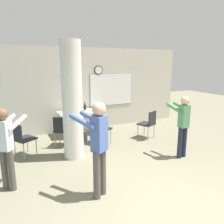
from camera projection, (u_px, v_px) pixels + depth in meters
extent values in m
plane|color=gray|center=(181.00, 219.00, 3.26)|extent=(24.00, 24.00, 0.00)
cube|color=beige|center=(77.00, 90.00, 7.40)|extent=(8.00, 0.12, 2.80)
cylinder|color=black|center=(98.00, 70.00, 7.51)|extent=(0.30, 0.03, 0.30)
cylinder|color=white|center=(99.00, 70.00, 7.50)|extent=(0.25, 0.01, 0.25)
cube|color=#99999E|center=(111.00, 90.00, 7.89)|extent=(1.68, 0.01, 1.16)
cube|color=white|center=(112.00, 90.00, 7.88)|extent=(1.62, 0.02, 1.10)
cylinder|color=silver|center=(72.00, 101.00, 5.16)|extent=(0.48, 0.48, 2.80)
cube|color=beige|center=(81.00, 112.00, 7.03)|extent=(1.45, 0.76, 0.03)
cylinder|color=gray|center=(64.00, 128.00, 6.55)|extent=(0.04, 0.04, 0.73)
cylinder|color=gray|center=(104.00, 123.00, 7.12)|extent=(0.04, 0.04, 0.73)
cylinder|color=gray|center=(59.00, 123.00, 7.11)|extent=(0.04, 0.04, 0.73)
cylinder|color=gray|center=(97.00, 119.00, 7.67)|extent=(0.04, 0.04, 0.73)
cylinder|color=black|center=(85.00, 107.00, 7.22)|extent=(0.08, 0.08, 0.19)
cylinder|color=black|center=(85.00, 104.00, 7.19)|extent=(0.03, 0.03, 0.08)
cylinder|color=#38383D|center=(83.00, 136.00, 6.56)|extent=(0.27, 0.27, 0.30)
cube|color=#232328|center=(63.00, 130.00, 6.10)|extent=(0.61, 0.61, 0.04)
cube|color=#232328|center=(60.00, 125.00, 5.85)|extent=(0.35, 0.24, 0.40)
cylinder|color=#99999E|center=(72.00, 136.00, 6.30)|extent=(0.02, 0.02, 0.43)
cylinder|color=#99999E|center=(60.00, 136.00, 6.35)|extent=(0.02, 0.02, 0.43)
cylinder|color=#99999E|center=(68.00, 141.00, 5.95)|extent=(0.02, 0.02, 0.43)
cylinder|color=#99999E|center=(55.00, 140.00, 6.00)|extent=(0.02, 0.02, 0.43)
cube|color=#232328|center=(102.00, 129.00, 6.22)|extent=(0.61, 0.61, 0.04)
cube|color=#232328|center=(96.00, 120.00, 6.28)|extent=(0.35, 0.23, 0.40)
cylinder|color=#99999E|center=(104.00, 140.00, 6.03)|extent=(0.02, 0.02, 0.43)
cylinder|color=#99999E|center=(111.00, 136.00, 6.33)|extent=(0.02, 0.02, 0.43)
cylinder|color=#99999E|center=(93.00, 137.00, 6.22)|extent=(0.02, 0.02, 0.43)
cylinder|color=#99999E|center=(101.00, 134.00, 6.52)|extent=(0.02, 0.02, 0.43)
cube|color=#232328|center=(146.00, 124.00, 6.73)|extent=(0.58, 0.58, 0.04)
cube|color=#232328|center=(152.00, 118.00, 6.56)|extent=(0.38, 0.19, 0.40)
cylinder|color=#99999E|center=(144.00, 129.00, 7.03)|extent=(0.02, 0.02, 0.43)
cylinder|color=#99999E|center=(138.00, 131.00, 6.77)|extent=(0.02, 0.02, 0.43)
cylinder|color=#99999E|center=(154.00, 131.00, 6.80)|extent=(0.02, 0.02, 0.43)
cylinder|color=#99999E|center=(148.00, 134.00, 6.54)|extent=(0.02, 0.02, 0.43)
cube|color=#232328|center=(25.00, 139.00, 5.39)|extent=(0.60, 0.60, 0.04)
cube|color=#232328|center=(17.00, 132.00, 5.18)|extent=(0.23, 0.35, 0.40)
cylinder|color=#99999E|center=(36.00, 147.00, 5.50)|extent=(0.02, 0.02, 0.43)
cylinder|color=#99999E|center=(27.00, 144.00, 5.69)|extent=(0.02, 0.02, 0.43)
cylinder|color=#99999E|center=(24.00, 152.00, 5.20)|extent=(0.02, 0.02, 0.43)
cylinder|color=#99999E|center=(15.00, 149.00, 5.39)|extent=(0.02, 0.02, 0.43)
cylinder|color=#1E2338|center=(184.00, 142.00, 5.38)|extent=(0.11, 0.11, 0.77)
cylinder|color=#1E2338|center=(180.00, 143.00, 5.30)|extent=(0.11, 0.11, 0.77)
cube|color=#4C8C59|center=(184.00, 116.00, 5.20)|extent=(0.24, 0.20, 0.55)
sphere|color=#D8AD8C|center=(185.00, 101.00, 5.12)|extent=(0.21, 0.21, 0.21)
cylinder|color=#4C8C59|center=(181.00, 107.00, 5.40)|extent=(0.13, 0.49, 0.22)
cylinder|color=#4C8C59|center=(174.00, 108.00, 5.28)|extent=(0.13, 0.49, 0.22)
cube|color=white|center=(167.00, 106.00, 5.46)|extent=(0.05, 0.13, 0.04)
cylinder|color=#514C47|center=(12.00, 170.00, 3.93)|extent=(0.11, 0.11, 0.77)
cylinder|color=#514C47|center=(4.00, 169.00, 3.97)|extent=(0.11, 0.11, 0.77)
cube|color=white|center=(4.00, 135.00, 3.81)|extent=(0.29, 0.28, 0.55)
sphere|color=brown|center=(2.00, 114.00, 3.73)|extent=(0.21, 0.21, 0.21)
cylinder|color=white|center=(18.00, 123.00, 3.95)|extent=(0.37, 0.42, 0.22)
cylinder|color=white|center=(6.00, 122.00, 4.01)|extent=(0.37, 0.42, 0.22)
cylinder|color=#514C47|center=(103.00, 172.00, 3.81)|extent=(0.12, 0.12, 0.85)
cylinder|color=#514C47|center=(97.00, 176.00, 3.68)|extent=(0.12, 0.12, 0.85)
cube|color=#4C66AD|center=(99.00, 133.00, 3.59)|extent=(0.31, 0.29, 0.60)
sphere|color=#D8AD8C|center=(99.00, 109.00, 3.50)|extent=(0.23, 0.23, 0.23)
cylinder|color=#4C66AD|center=(93.00, 118.00, 3.78)|extent=(0.35, 0.50, 0.24)
cylinder|color=#4C66AD|center=(82.00, 122.00, 3.56)|extent=(0.35, 0.50, 0.24)
cube|color=white|center=(71.00, 120.00, 3.69)|extent=(0.10, 0.13, 0.04)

